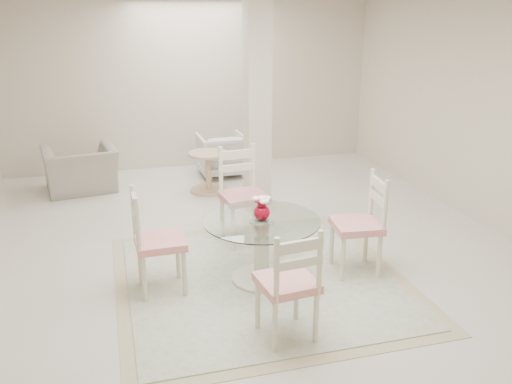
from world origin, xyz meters
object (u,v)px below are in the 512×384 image
object	(u,v)px
side_table	(208,174)
recliner_taupe	(81,169)
dining_chair_north	(241,188)
dining_chair_west	(152,234)
dining_table	(262,250)
dining_chair_east	(364,217)
red_vase	(262,208)
armchair_white	(222,154)
dining_chair_south	(291,277)
column	(257,106)

from	to	relation	value
side_table	recliner_taupe	bearing A→B (deg)	163.59
dining_chair_north	dining_chair_west	distance (m)	1.44
dining_table	dining_chair_east	size ratio (longest dim) A/B	0.99
red_vase	armchair_white	world-z (taller)	red_vase
dining_chair_west	side_table	distance (m)	2.94
dining_chair_south	armchair_white	bearing A→B (deg)	-101.69
dining_chair_west	dining_chair_south	bearing A→B (deg)	-139.94
dining_chair_south	side_table	xyz separation A→B (m)	(0.07, 3.82, -0.30)
recliner_taupe	side_table	xyz separation A→B (m)	(1.76, -0.52, -0.05)
dining_chair_east	dining_chair_south	world-z (taller)	dining_chair_east
dining_chair_south	recliner_taupe	size ratio (longest dim) A/B	1.09
dining_chair_west	red_vase	bearing A→B (deg)	-95.19
red_vase	dining_chair_west	xyz separation A→B (m)	(-1.02, 0.07, -0.17)
dining_table	dining_chair_north	bearing A→B (deg)	86.64
dining_chair_west	dining_table	bearing A→B (deg)	-95.18
column	dining_chair_west	world-z (taller)	column
dining_chair_north	armchair_white	xyz separation A→B (m)	(0.31, 2.53, -0.29)
red_vase	dining_chair_south	distance (m)	1.04
dining_table	dining_chair_east	xyz separation A→B (m)	(1.02, -0.08, 0.26)
recliner_taupe	side_table	size ratio (longest dim) A/B	1.71
side_table	dining_chair_west	bearing A→B (deg)	-110.68
dining_chair_east	recliner_taupe	distance (m)	4.39
dining_table	dining_chair_south	distance (m)	1.05
recliner_taupe	dining_chair_east	bearing A→B (deg)	120.52
red_vase	recliner_taupe	distance (m)	3.78
recliner_taupe	dining_chair_south	bearing A→B (deg)	102.61
armchair_white	dining_chair_west	bearing A→B (deg)	66.75
dining_chair_north	dining_chair_west	size ratio (longest dim) A/B	1.07
column	side_table	size ratio (longest dim) A/B	4.66
dining_table	dining_chair_south	size ratio (longest dim) A/B	1.03
recliner_taupe	armchair_white	xyz separation A→B (m)	(2.12, 0.23, 0.01)
dining_chair_east	side_table	world-z (taller)	dining_chair_east
column	side_table	bearing A→B (deg)	123.13
dining_chair_north	armchair_white	distance (m)	2.57
dining_chair_east	dining_chair_west	xyz separation A→B (m)	(-2.04, 0.14, -0.01)
dining_chair_west	armchair_white	world-z (taller)	dining_chair_west
dining_chair_east	dining_chair_west	size ratio (longest dim) A/B	1.01
dining_chair_east	armchair_white	xyz separation A→B (m)	(-0.65, 3.63, -0.26)
dining_chair_east	armchair_white	bearing A→B (deg)	-163.41
dining_table	recliner_taupe	world-z (taller)	recliner_taupe
armchair_white	dining_chair_east	bearing A→B (deg)	98.62
column	dining_chair_west	size ratio (longest dim) A/B	2.44
red_vase	dining_chair_west	distance (m)	1.04
dining_chair_south	dining_chair_west	bearing A→B (deg)	-54.78
dining_chair_west	recliner_taupe	world-z (taller)	dining_chair_west
dining_table	armchair_white	distance (m)	3.57
dining_chair_north	dining_chair_south	world-z (taller)	dining_chair_north
dining_chair_east	column	bearing A→B (deg)	-160.22
recliner_taupe	side_table	distance (m)	1.84
red_vase	dining_chair_north	bearing A→B (deg)	86.68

